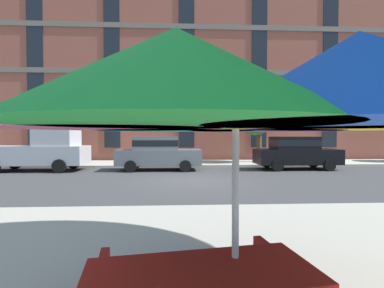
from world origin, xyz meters
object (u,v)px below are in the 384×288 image
(street_tree_left, at_px, (61,118))
(pickup_silver, at_px, (40,151))
(street_tree_middle, at_px, (256,115))
(sedan_black, at_px, (296,152))
(sedan_gray, at_px, (158,152))
(patio_umbrella, at_px, (236,98))

(street_tree_left, bearing_deg, pickup_silver, -85.48)
(street_tree_middle, bearing_deg, sedan_black, -66.73)
(pickup_silver, bearing_deg, sedan_gray, -0.00)
(pickup_silver, distance_m, sedan_black, 13.53)
(sedan_gray, distance_m, patio_umbrella, 12.85)
(sedan_black, height_order, patio_umbrella, patio_umbrella)
(sedan_black, relative_size, patio_umbrella, 1.17)
(sedan_black, bearing_deg, sedan_gray, 180.00)
(pickup_silver, relative_size, patio_umbrella, 1.35)
(pickup_silver, relative_size, street_tree_middle, 1.16)
(street_tree_left, bearing_deg, sedan_black, -13.52)
(street_tree_middle, bearing_deg, sedan_gray, -153.40)
(sedan_black, height_order, street_tree_left, street_tree_left)
(patio_umbrella, bearing_deg, sedan_black, 65.02)
(sedan_gray, distance_m, sedan_black, 7.44)
(street_tree_middle, relative_size, patio_umbrella, 1.17)
(sedan_gray, height_order, street_tree_middle, street_tree_middle)
(pickup_silver, xyz_separation_m, sedan_black, (13.53, -0.00, -0.08))
(pickup_silver, height_order, street_tree_middle, street_tree_middle)
(pickup_silver, xyz_separation_m, sedan_gray, (6.09, -0.00, -0.08))
(patio_umbrella, bearing_deg, street_tree_middle, 73.73)
(pickup_silver, distance_m, street_tree_middle, 12.77)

